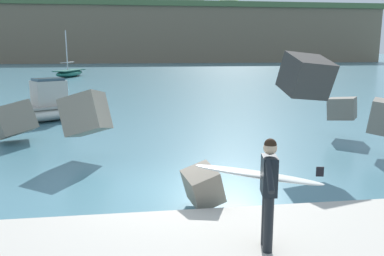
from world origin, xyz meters
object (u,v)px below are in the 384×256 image
(surfer_with_board, at_px, (266,183))
(boat_near_left, at_px, (44,108))
(boat_near_centre, at_px, (70,73))
(station_building_east, at_px, (130,2))
(station_building_central, at_px, (189,2))

(surfer_with_board, height_order, boat_near_left, surfer_with_board)
(boat_near_centre, bearing_deg, station_building_east, 84.24)
(boat_near_left, distance_m, station_building_east, 96.61)
(surfer_with_board, height_order, station_building_east, station_building_east)
(surfer_with_board, distance_m, station_building_east, 109.83)
(boat_near_centre, bearing_deg, station_building_central, 70.70)
(station_building_central, bearing_deg, station_building_east, 176.47)
(surfer_with_board, xyz_separation_m, boat_near_left, (-6.24, 13.47, -0.68))
(surfer_with_board, bearing_deg, boat_near_left, 114.85)
(boat_near_centre, relative_size, station_building_central, 0.79)
(boat_near_centre, xyz_separation_m, station_building_central, (22.63, 64.64, 15.20))
(surfer_with_board, height_order, station_building_central, station_building_central)
(station_building_east, bearing_deg, boat_near_left, -91.88)
(station_building_central, height_order, station_building_east, station_building_central)
(boat_near_left, distance_m, station_building_central, 97.48)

